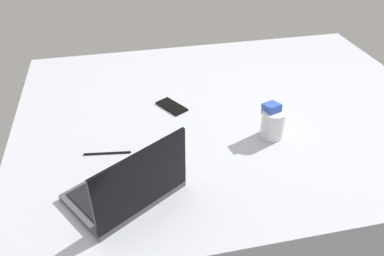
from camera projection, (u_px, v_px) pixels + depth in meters
bed_mattress at (230, 126)px, 169.57cm from camera, size 180.00×140.00×18.00cm
laptop at (128, 187)px, 118.85cm from camera, size 40.17×36.96×23.00cm
snack_cup at (273, 122)px, 145.13cm from camera, size 10.32×9.58×13.95cm
cell_phone at (172, 106)px, 165.40cm from camera, size 12.95×15.52×0.80cm
charger_cable at (107, 153)px, 139.17cm from camera, size 16.93×2.88×0.60cm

